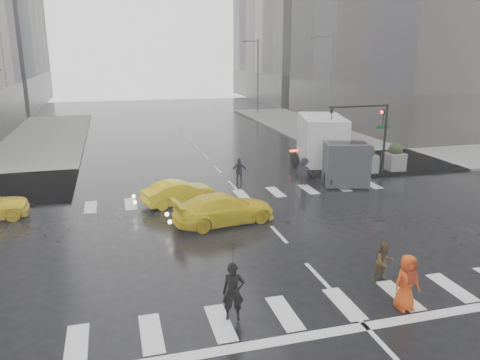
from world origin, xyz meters
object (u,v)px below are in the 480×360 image
object	(u,v)px
traffic_signal_pole	(372,125)
pedestrian_brown	(384,262)
taxi_mid	(179,193)
pedestrian_orange	(407,282)
box_truck	(328,145)

from	to	relation	value
traffic_signal_pole	pedestrian_brown	distance (m)	14.97
pedestrian_brown	taxi_mid	distance (m)	11.69
pedestrian_orange	taxi_mid	size ratio (longest dim) A/B	0.48
pedestrian_brown	taxi_mid	world-z (taller)	pedestrian_brown
pedestrian_brown	traffic_signal_pole	bearing A→B (deg)	58.08
box_truck	pedestrian_brown	bearing A→B (deg)	-92.61
pedestrian_brown	box_truck	world-z (taller)	box_truck
pedestrian_brown	taxi_mid	bearing A→B (deg)	114.83
pedestrian_orange	taxi_mid	world-z (taller)	pedestrian_orange
taxi_mid	box_truck	bearing A→B (deg)	-86.65
pedestrian_orange	box_truck	distance (m)	16.10
pedestrian_brown	box_truck	distance (m)	14.32
pedestrian_brown	taxi_mid	xyz separation A→B (m)	(-5.55, 10.28, -0.11)
traffic_signal_pole	box_truck	xyz separation A→B (m)	(-2.65, 0.60, -1.27)
traffic_signal_pole	pedestrian_orange	bearing A→B (deg)	-116.50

